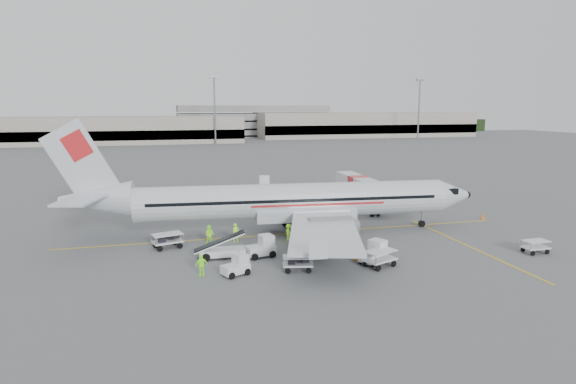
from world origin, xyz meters
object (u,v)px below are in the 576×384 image
at_px(aircraft, 294,177).
at_px(tug_mid, 260,246).
at_px(tug_fore, 373,252).
at_px(tug_aft, 235,265).
at_px(belt_loader, 222,242).
at_px(jet_bridge, 358,192).

xyz_separation_m(aircraft, tug_mid, (-4.71, -6.91, -4.60)).
xyz_separation_m(tug_fore, tug_aft, (-11.02, -0.06, -0.12)).
xyz_separation_m(tug_mid, tug_aft, (-2.66, -3.87, -0.13)).
height_order(belt_loader, tug_aft, belt_loader).
bearing_deg(tug_aft, tug_mid, 31.63).
height_order(aircraft, tug_aft, aircraft).
height_order(jet_bridge, belt_loader, jet_bridge).
bearing_deg(aircraft, belt_loader, -136.04).
distance_m(belt_loader, tug_mid, 3.19).
distance_m(aircraft, tug_fore, 12.22).
bearing_deg(belt_loader, tug_fore, -18.77).
relative_size(tug_mid, tug_aft, 1.17).
relative_size(aircraft, tug_mid, 17.15).
bearing_deg(jet_bridge, tug_aft, -129.90).
bearing_deg(tug_fore, belt_loader, 129.28).
relative_size(jet_bridge, tug_fore, 6.33).
relative_size(aircraft, tug_aft, 20.03).
relative_size(jet_bridge, tug_aft, 7.36).
relative_size(jet_bridge, tug_mid, 6.30).
relative_size(belt_loader, tug_aft, 2.50).
distance_m(aircraft, jet_bridge, 15.12).
height_order(aircraft, tug_fore, aircraft).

